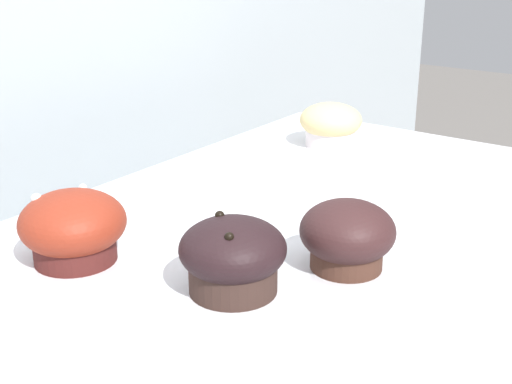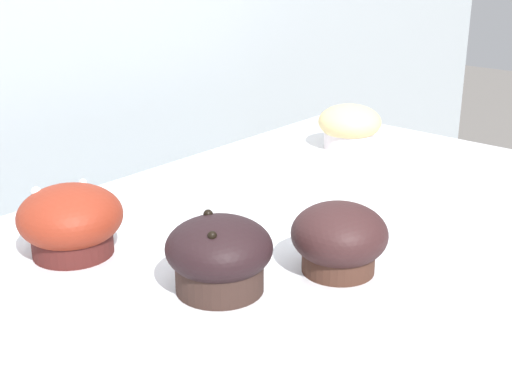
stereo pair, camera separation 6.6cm
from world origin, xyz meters
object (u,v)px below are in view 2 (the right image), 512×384
Objects in this scene: muffin_front_center at (349,126)px; muffin_front_left at (219,255)px; muffin_back_right at (339,239)px; muffin_back_left at (71,221)px.

muffin_front_center is 0.96× the size of muffin_front_left.
muffin_back_right is at bearing -30.48° from muffin_front_left.
muffin_front_center is at bearing 19.72° from muffin_front_left.
muffin_back_right reaches higher than muffin_front_center.
muffin_front_center is at bearing -0.38° from muffin_back_left.
muffin_back_left reaches higher than muffin_front_center.
muffin_front_center is 1.01× the size of muffin_back_right.
muffin_back_left reaches higher than muffin_back_right.
muffin_back_right is (-0.37, -0.23, 0.00)m from muffin_front_center.
muffin_front_left is (-0.11, 0.06, 0.00)m from muffin_back_right.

